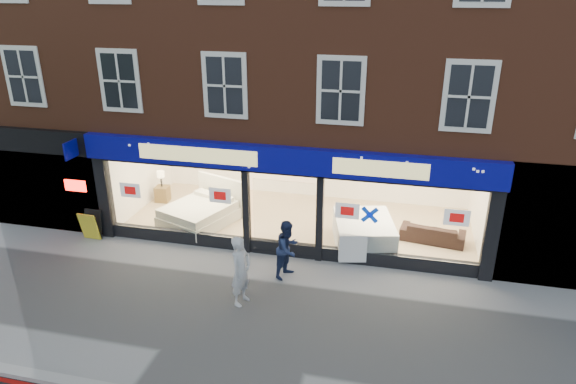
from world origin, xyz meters
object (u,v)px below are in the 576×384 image
(display_bed, at_px, (201,212))
(pedestrian_grey, at_px, (241,271))
(mattress_stack, at_px, (364,232))
(a_board, at_px, (91,225))
(sofa, at_px, (433,233))
(pedestrian_blue, at_px, (288,249))

(display_bed, relative_size, pedestrian_grey, 1.54)
(mattress_stack, relative_size, pedestrian_grey, 1.34)
(a_board, height_order, pedestrian_grey, pedestrian_grey)
(display_bed, bearing_deg, a_board, -128.42)
(display_bed, height_order, pedestrian_grey, pedestrian_grey)
(sofa, relative_size, pedestrian_blue, 1.17)
(display_bed, relative_size, sofa, 1.46)
(a_board, distance_m, pedestrian_blue, 6.34)
(pedestrian_grey, bearing_deg, sofa, -31.81)
(mattress_stack, height_order, pedestrian_grey, pedestrian_grey)
(mattress_stack, relative_size, pedestrian_blue, 1.49)
(mattress_stack, bearing_deg, a_board, -170.87)
(mattress_stack, xyz_separation_m, sofa, (1.99, 0.73, -0.13))
(mattress_stack, bearing_deg, pedestrian_grey, -126.90)
(a_board, bearing_deg, pedestrian_grey, -18.90)
(display_bed, xyz_separation_m, sofa, (7.20, 0.33, -0.08))
(display_bed, height_order, pedestrian_blue, pedestrian_blue)
(mattress_stack, distance_m, pedestrian_grey, 4.36)
(mattress_stack, distance_m, a_board, 8.19)
(pedestrian_grey, bearing_deg, mattress_stack, -21.18)
(mattress_stack, bearing_deg, sofa, 20.28)
(sofa, xyz_separation_m, a_board, (-10.07, -2.03, 0.08))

